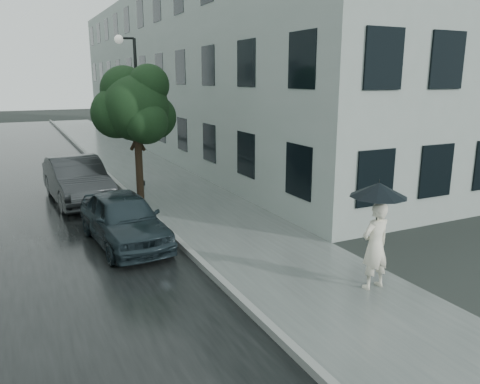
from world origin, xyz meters
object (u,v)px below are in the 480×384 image
car_near (124,218)px  car_far (77,180)px  pedestrian (375,246)px  lamp_post (134,103)px  street_tree (135,107)px

car_near → car_far: size_ratio=0.85×
car_far → car_near: bearing=-88.3°
pedestrian → lamp_post: bearing=-83.9°
pedestrian → car_near: size_ratio=0.46×
car_near → car_far: bearing=91.2°
lamp_post → car_near: 7.19m
pedestrian → lamp_post: (-1.98, 11.25, 2.32)m
street_tree → lamp_post: (0.61, 2.77, -0.00)m
street_tree → car_near: 4.66m
street_tree → pedestrian: bearing=-73.0°
lamp_post → car_far: bearing=-140.5°
lamp_post → car_far: size_ratio=1.23×
pedestrian → car_far: bearing=-69.4°
street_tree → lamp_post: size_ratio=0.81×
lamp_post → pedestrian: bearing=-72.7°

